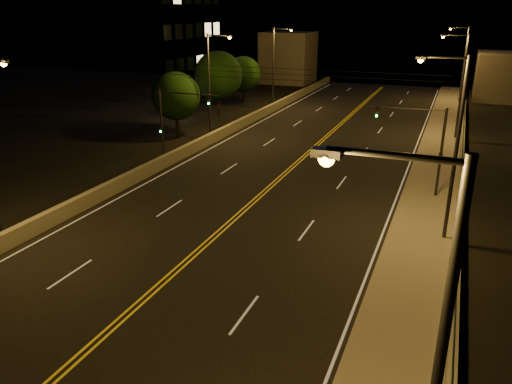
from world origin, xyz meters
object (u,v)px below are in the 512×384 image
at_px(streetlight_2, 460,81).
at_px(streetlight_6, 275,63).
at_px(traffic_signal_left, 172,119).
at_px(streetlight_5, 211,80).
at_px(streetlight_3, 462,60).
at_px(streetlight_0, 421,377).
at_px(traffic_signal_right, 426,141).
at_px(streetlight_1, 452,140).
at_px(tree_0, 176,96).
at_px(tree_1, 218,76).
at_px(tree_2, 244,74).

relative_size(streetlight_2, streetlight_6, 1.00).
xyz_separation_m(streetlight_2, traffic_signal_left, (-20.34, -17.37, -1.77)).
bearing_deg(streetlight_2, streetlight_5, -159.00).
bearing_deg(traffic_signal_left, streetlight_3, 62.51).
bearing_deg(streetlight_0, traffic_signal_right, 93.50).
xyz_separation_m(streetlight_1, traffic_signal_left, (-20.34, 6.65, -1.77)).
relative_size(streetlight_1, streetlight_5, 1.00).
distance_m(tree_0, tree_1, 10.39).
distance_m(streetlight_0, traffic_signal_left, 32.44).
bearing_deg(tree_1, tree_2, 94.83).
height_order(streetlight_1, streetlight_3, same).
xyz_separation_m(traffic_signal_left, tree_1, (-5.38, 19.24, 0.87)).
distance_m(streetlight_2, traffic_signal_left, 26.81).
relative_size(streetlight_1, tree_1, 1.31).
bearing_deg(streetlight_6, streetlight_0, -67.52).
height_order(streetlight_1, tree_0, streetlight_1).
distance_m(traffic_signal_right, tree_2, 37.78).
distance_m(streetlight_2, tree_0, 26.67).
relative_size(streetlight_1, traffic_signal_left, 1.61).
bearing_deg(streetlight_1, streetlight_0, -90.00).
height_order(streetlight_0, traffic_signal_left, streetlight_0).
relative_size(traffic_signal_left, tree_2, 0.99).
xyz_separation_m(tree_0, tree_2, (-1.26, 19.48, -0.09)).
relative_size(streetlight_0, tree_2, 1.59).
xyz_separation_m(streetlight_2, streetlight_3, (0.00, 21.71, 0.00)).
bearing_deg(tree_0, streetlight_2, 18.59).
bearing_deg(tree_2, streetlight_3, 22.04).
bearing_deg(streetlight_3, traffic_signal_right, -92.26).
bearing_deg(tree_0, tree_1, 92.71).
relative_size(streetlight_2, tree_0, 1.55).
distance_m(streetlight_2, streetlight_5, 23.00).
distance_m(streetlight_2, tree_1, 25.80).
bearing_deg(streetlight_0, streetlight_5, 122.02).
bearing_deg(traffic_signal_right, tree_0, 159.43).
bearing_deg(tree_1, streetlight_1, -45.19).
relative_size(streetlight_0, streetlight_1, 1.00).
xyz_separation_m(traffic_signal_left, tree_0, (-4.89, 8.89, 0.12)).
bearing_deg(streetlight_5, tree_2, 104.61).
bearing_deg(streetlight_3, streetlight_2, -90.00).
xyz_separation_m(streetlight_1, streetlight_6, (-21.48, 33.33, 0.00)).
bearing_deg(tree_2, tree_1, -85.17).
relative_size(streetlight_3, streetlight_6, 1.00).
xyz_separation_m(streetlight_5, tree_2, (-5.01, 19.23, -1.74)).
height_order(streetlight_6, tree_0, streetlight_6).
relative_size(streetlight_5, tree_2, 1.59).
bearing_deg(tree_1, traffic_signal_left, -74.37).
xyz_separation_m(traffic_signal_right, tree_0, (-23.69, 8.89, 0.12)).
relative_size(streetlight_5, streetlight_6, 1.00).
height_order(streetlight_2, tree_1, streetlight_2).
xyz_separation_m(streetlight_5, traffic_signal_left, (1.14, -9.13, -1.77)).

